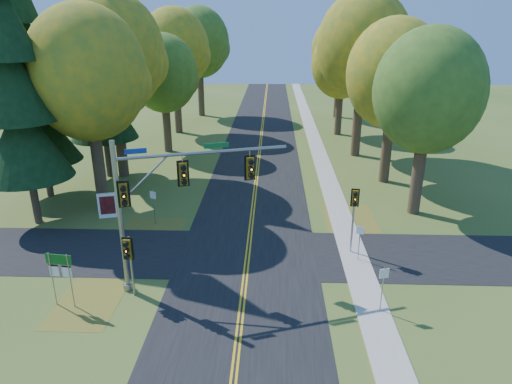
{
  "coord_description": "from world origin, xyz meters",
  "views": [
    {
      "loc": [
        1.38,
        -21.81,
        12.83
      ],
      "look_at": [
        0.41,
        3.89,
        3.2
      ],
      "focal_mm": 32.0,
      "sensor_mm": 36.0,
      "label": 1
    }
  ],
  "objects_px": {
    "info_kiosk": "(108,205)",
    "east_signal_pole": "(354,205)",
    "traffic_mast": "(164,194)",
    "route_sign_cluster": "(60,269)"
  },
  "relations": [
    {
      "from": "east_signal_pole",
      "to": "route_sign_cluster",
      "type": "height_order",
      "value": "east_signal_pole"
    },
    {
      "from": "east_signal_pole",
      "to": "info_kiosk",
      "type": "xyz_separation_m",
      "value": [
        -16.04,
        4.74,
        -2.21
      ]
    },
    {
      "from": "route_sign_cluster",
      "to": "east_signal_pole",
      "type": "bearing_deg",
      "value": 29.6
    },
    {
      "from": "traffic_mast",
      "to": "info_kiosk",
      "type": "distance_m",
      "value": 11.17
    },
    {
      "from": "info_kiosk",
      "to": "east_signal_pole",
      "type": "bearing_deg",
      "value": -32.19
    },
    {
      "from": "east_signal_pole",
      "to": "route_sign_cluster",
      "type": "bearing_deg",
      "value": -152.1
    },
    {
      "from": "traffic_mast",
      "to": "info_kiosk",
      "type": "relative_size",
      "value": 4.58
    },
    {
      "from": "east_signal_pole",
      "to": "traffic_mast",
      "type": "bearing_deg",
      "value": -153.48
    },
    {
      "from": "traffic_mast",
      "to": "info_kiosk",
      "type": "bearing_deg",
      "value": 107.96
    },
    {
      "from": "traffic_mast",
      "to": "route_sign_cluster",
      "type": "distance_m",
      "value": 5.92
    }
  ]
}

